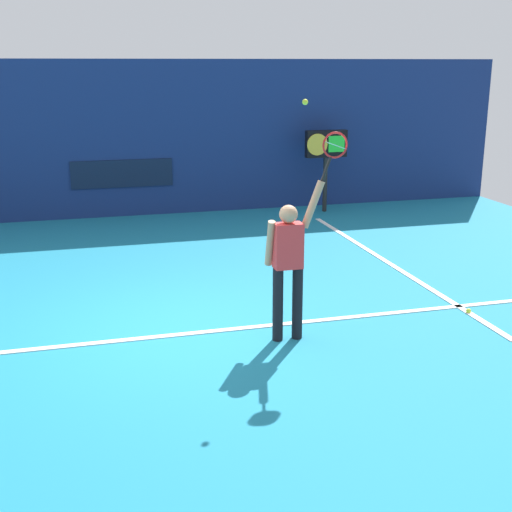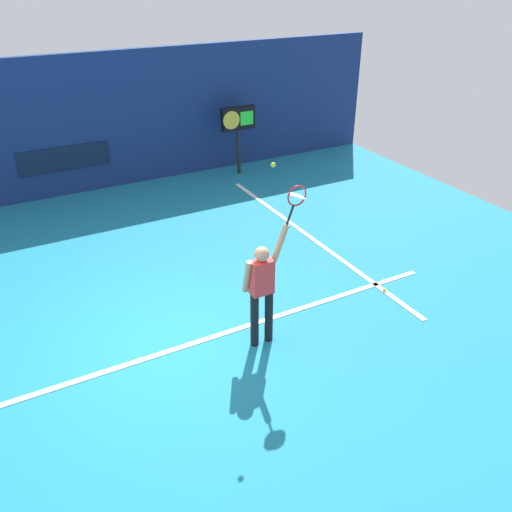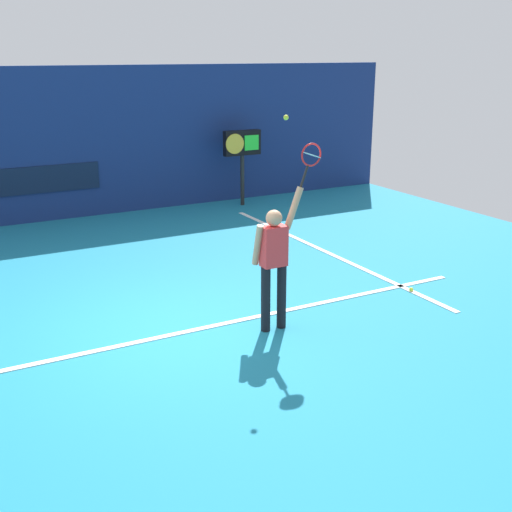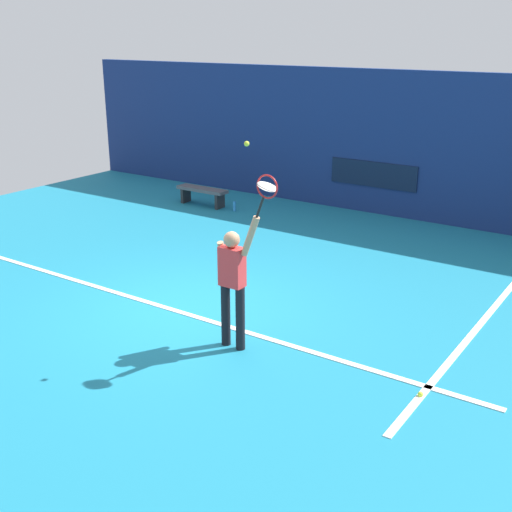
% 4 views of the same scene
% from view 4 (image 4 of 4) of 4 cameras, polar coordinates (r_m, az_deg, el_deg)
% --- Properties ---
extents(ground_plane, '(18.00, 18.00, 0.00)m').
position_cam_4_polar(ground_plane, '(10.51, -5.92, -4.51)').
color(ground_plane, teal).
extents(back_wall, '(18.00, 0.20, 3.38)m').
position_cam_4_polar(back_wall, '(15.83, 10.59, 9.73)').
color(back_wall, navy).
rests_on(back_wall, ground_plane).
extents(sponsor_banner_center, '(2.20, 0.03, 0.60)m').
position_cam_4_polar(sponsor_banner_center, '(15.85, 10.25, 7.06)').
color(sponsor_banner_center, '#0C1933').
extents(court_baseline, '(10.00, 0.10, 0.01)m').
position_cam_4_polar(court_baseline, '(10.35, -6.73, -4.89)').
color(court_baseline, white).
rests_on(court_baseline, ground_plane).
extents(court_sideline, '(0.10, 7.00, 0.01)m').
position_cam_4_polar(court_sideline, '(10.44, 19.10, -5.66)').
color(court_sideline, white).
rests_on(court_sideline, ground_plane).
extents(tennis_player, '(0.69, 0.31, 1.97)m').
position_cam_4_polar(tennis_player, '(8.82, -2.05, -2.07)').
color(tennis_player, black).
rests_on(tennis_player, ground_plane).
extents(tennis_racket, '(0.40, 0.27, 0.62)m').
position_cam_4_polar(tennis_racket, '(8.13, 0.91, 5.89)').
color(tennis_racket, black).
extents(tennis_ball, '(0.07, 0.07, 0.07)m').
position_cam_4_polar(tennis_ball, '(8.27, -0.83, 9.83)').
color(tennis_ball, '#CCE033').
extents(court_bench, '(1.40, 0.36, 0.45)m').
position_cam_4_polar(court_bench, '(16.53, -4.73, 5.60)').
color(court_bench, '#4C4C51').
rests_on(court_bench, ground_plane).
extents(water_bottle, '(0.07, 0.07, 0.24)m').
position_cam_4_polar(water_bottle, '(15.99, -1.91, 4.38)').
color(water_bottle, '#338CD8').
rests_on(water_bottle, ground_plane).
extents(spare_ball, '(0.07, 0.07, 0.07)m').
position_cam_4_polar(spare_ball, '(8.29, 14.23, -11.68)').
color(spare_ball, '#CCE033').
rests_on(spare_ball, ground_plane).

